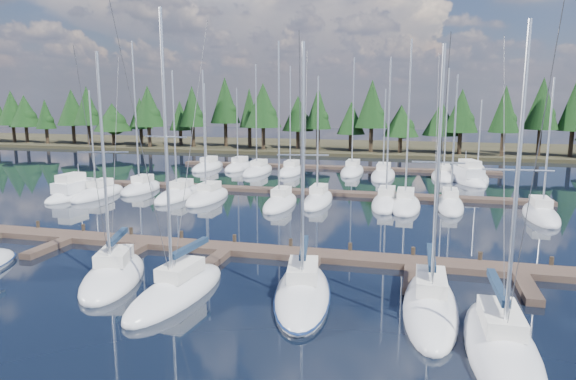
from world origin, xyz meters
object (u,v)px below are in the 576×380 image
(front_sailboat_6, at_px, (501,347))
(motor_yacht_right, at_px, (467,178))
(motor_yacht_left, at_px, (74,193))
(front_sailboat_5, at_px, (430,306))
(front_sailboat_2, at_px, (113,276))
(front_sailboat_3, at_px, (177,291))
(main_dock, at_px, (226,251))
(front_sailboat_4, at_px, (303,292))

(front_sailboat_6, distance_m, motor_yacht_right, 44.83)
(front_sailboat_6, bearing_deg, motor_yacht_left, 147.42)
(front_sailboat_5, bearing_deg, front_sailboat_2, -179.48)
(front_sailboat_5, bearing_deg, front_sailboat_3, -173.95)
(main_dock, height_order, motor_yacht_left, motor_yacht_left)
(front_sailboat_2, height_order, front_sailboat_5, front_sailboat_2)
(front_sailboat_2, distance_m, front_sailboat_4, 10.89)
(front_sailboat_3, distance_m, motor_yacht_left, 31.68)
(front_sailboat_2, distance_m, front_sailboat_3, 4.68)
(front_sailboat_2, height_order, motor_yacht_right, front_sailboat_2)
(front_sailboat_2, distance_m, front_sailboat_6, 20.26)
(front_sailboat_3, xyz_separation_m, front_sailboat_5, (12.73, 1.35, -0.02))
(motor_yacht_right, bearing_deg, main_dock, -117.13)
(main_dock, height_order, front_sailboat_3, front_sailboat_3)
(front_sailboat_6, height_order, motor_yacht_left, front_sailboat_6)
(front_sailboat_5, xyz_separation_m, motor_yacht_left, (-35.42, 20.77, 0.18))
(motor_yacht_left, bearing_deg, main_dock, -33.04)
(main_dock, xyz_separation_m, front_sailboat_2, (-4.32, -6.31, 0.08))
(front_sailboat_5, distance_m, motor_yacht_left, 41.06)
(front_sailboat_3, bearing_deg, front_sailboat_2, 165.25)
(front_sailboat_3, relative_size, front_sailboat_4, 1.12)
(front_sailboat_5, bearing_deg, front_sailboat_6, -53.03)
(front_sailboat_2, relative_size, front_sailboat_6, 0.97)
(front_sailboat_2, bearing_deg, front_sailboat_4, 1.51)
(main_dock, height_order, front_sailboat_6, front_sailboat_6)
(front_sailboat_4, bearing_deg, motor_yacht_right, 74.50)
(front_sailboat_2, relative_size, motor_yacht_right, 1.40)
(front_sailboat_5, distance_m, front_sailboat_6, 4.51)
(motor_yacht_left, bearing_deg, front_sailboat_4, -35.40)
(front_sailboat_4, relative_size, motor_yacht_left, 1.63)
(front_sailboat_2, bearing_deg, front_sailboat_6, -9.78)
(motor_yacht_left, height_order, motor_yacht_right, motor_yacht_right)
(front_sailboat_2, bearing_deg, front_sailboat_5, 0.52)
(main_dock, distance_m, front_sailboat_2, 7.65)
(main_dock, xyz_separation_m, motor_yacht_left, (-22.47, 14.62, 0.26))
(motor_yacht_left, xyz_separation_m, motor_yacht_right, (40.42, 20.40, 0.04))
(front_sailboat_2, height_order, motor_yacht_left, front_sailboat_2)
(motor_yacht_left, bearing_deg, front_sailboat_3, -44.27)
(front_sailboat_3, distance_m, front_sailboat_4, 6.52)
(front_sailboat_4, bearing_deg, front_sailboat_5, -1.17)
(front_sailboat_6, bearing_deg, motor_yacht_right, 87.07)
(front_sailboat_4, bearing_deg, front_sailboat_6, -22.32)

